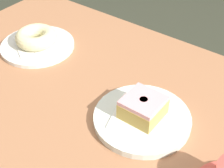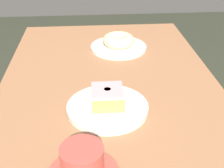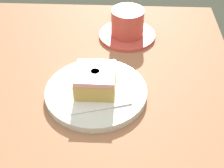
{
  "view_description": "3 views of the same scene",
  "coord_description": "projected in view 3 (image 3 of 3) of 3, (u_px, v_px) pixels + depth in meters",
  "views": [
    {
      "loc": [
        0.38,
        -0.46,
        1.24
      ],
      "look_at": [
        0.04,
        -0.0,
        0.77
      ],
      "focal_mm": 53.19,
      "sensor_mm": 36.0,
      "label": 1
    },
    {
      "loc": [
        0.78,
        -0.06,
        1.18
      ],
      "look_at": [
        0.07,
        0.0,
        0.76
      ],
      "focal_mm": 48.74,
      "sensor_mm": 36.0,
      "label": 2
    },
    {
      "loc": [
        -0.35,
        -0.07,
        1.18
      ],
      "look_at": [
        0.11,
        -0.05,
        0.77
      ],
      "focal_mm": 51.19,
      "sensor_mm": 36.0,
      "label": 3
    }
  ],
  "objects": [
    {
      "name": "coffee_cup",
      "position": [
        127.0,
        26.0,
        0.82
      ],
      "size": [
        0.15,
        0.15,
        0.08
      ],
      "color": "#CB4D40",
      "rests_on": "table"
    },
    {
      "name": "plate_glazed_square",
      "position": [
        96.0,
        92.0,
        0.67
      ],
      "size": [
        0.21,
        0.21,
        0.02
      ],
      "primitive_type": "cylinder",
      "color": "silver",
      "rests_on": "table"
    },
    {
      "name": "donut_glazed_square",
      "position": [
        95.0,
        80.0,
        0.64
      ],
      "size": [
        0.08,
        0.08,
        0.05
      ],
      "color": "gold",
      "rests_on": "napkin_glazed_square"
    },
    {
      "name": "napkin_glazed_square",
      "position": [
        96.0,
        89.0,
        0.66
      ],
      "size": [
        0.15,
        0.15,
        0.0
      ],
      "primitive_type": "cube",
      "rotation": [
        0.0,
        0.0,
        0.29
      ],
      "color": "white",
      "rests_on": "plate_glazed_square"
    }
  ]
}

